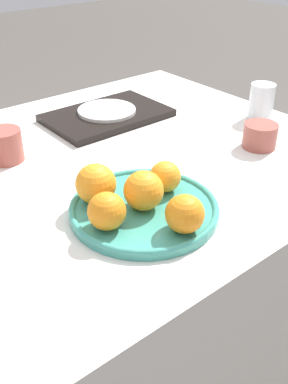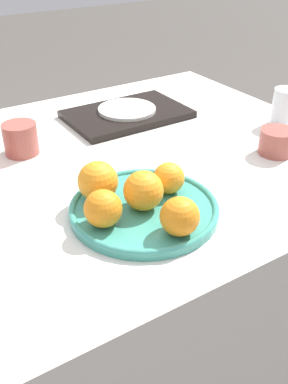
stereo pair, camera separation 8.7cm
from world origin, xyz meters
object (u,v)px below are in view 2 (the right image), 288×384
Objects in this scene: orange_2 at (180,217)px; orange_4 at (103,209)px; orange_1 at (98,181)px; cup_0 at (277,142)px; orange_0 at (143,191)px; side_plate at (127,109)px; orange_3 at (169,178)px; cup_3 at (21,139)px; serving_tray at (127,114)px; water_glass at (285,107)px; fruit_platter at (144,209)px.

orange_2 is 0.14m from orange_4.
orange_1 reaches higher than cup_0.
side_plate is (0.23, 0.45, -0.03)m from orange_0.
orange_0 is 1.21× the size of orange_3.
orange_0 is 0.41m from cup_3.
serving_tray is at bearing 115.83° from cup_0.
cup_3 is (-0.34, -0.06, 0.01)m from side_plate.
orange_2 is at bearing -154.09° from water_glass.
orange_1 is at bearing 128.88° from fruit_platter.
orange_3 is at bearing -163.57° from water_glass.
fruit_platter is 0.04m from orange_0.
cup_0 is (0.42, 0.05, -0.02)m from orange_0.
orange_4 is at bearing -165.04° from water_glass.
orange_2 reaches higher than serving_tray.
serving_tray is 0.02m from side_plate.
fruit_platter is 0.11m from orange_2.
orange_0 reaches higher than serving_tray.
side_plate is at bearing 141.23° from water_glass.
water_glass is at bearing 16.43° from orange_3.
serving_tray is at bearing 68.49° from orange_2.
fruit_platter is 4.57× the size of orange_3.
orange_1 reaches higher than side_plate.
orange_4 is at bearing -111.85° from orange_1.
fruit_platter is at bearing -173.42° from cup_0.
orange_1 reaches higher than orange_3.
side_plate is at bearing 63.23° from fruit_platter.
orange_3 is 0.78× the size of cup_3.
side_plate is at bearing 10.08° from cup_3.
serving_tray is at bearing 63.23° from fruit_platter.
orange_1 is 1.13× the size of orange_2.
cup_0 is at bearing 4.46° from orange_3.
orange_0 reaches higher than orange_3.
orange_4 is (-0.03, -0.09, -0.01)m from orange_1.
orange_1 is 0.09m from orange_4.
cup_3 is at bearing 162.32° from water_glass.
serving_tray is (0.22, 0.55, -0.04)m from orange_2.
water_glass is 0.45m from serving_tray.
orange_1 is at bearing 158.13° from orange_3.
fruit_platter is 0.10m from orange_4.
orange_0 reaches higher than orange_4.
water_glass is at bearing -38.77° from side_plate.
cup_0 is 0.63m from cup_3.
orange_3 is (0.14, -0.05, -0.01)m from orange_1.
water_glass is at bearing -17.68° from cup_3.
orange_4 reaches higher than orange_3.
side_plate is (-0.35, 0.28, -0.03)m from water_glass.
orange_4 is at bearing -169.47° from orange_3.
orange_1 is 0.48m from cup_0.
side_plate is (0.00, 0.00, 0.02)m from serving_tray.
orange_2 is 0.14m from orange_3.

